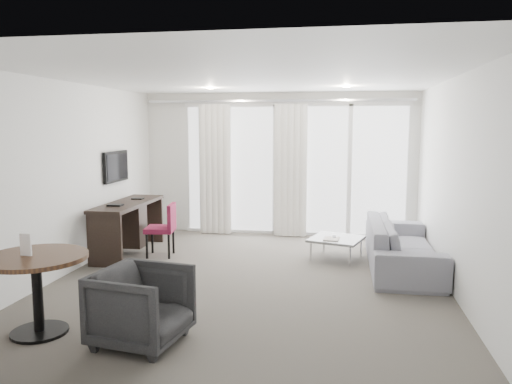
% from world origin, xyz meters
% --- Properties ---
extents(floor, '(5.00, 6.00, 0.00)m').
position_xyz_m(floor, '(0.00, 0.00, 0.00)').
color(floor, '#565048').
rests_on(floor, ground).
extents(ceiling, '(5.00, 6.00, 0.00)m').
position_xyz_m(ceiling, '(0.00, 0.00, 2.60)').
color(ceiling, white).
rests_on(ceiling, ground).
extents(wall_left, '(0.00, 6.00, 2.60)m').
position_xyz_m(wall_left, '(-2.50, 0.00, 1.30)').
color(wall_left, silver).
rests_on(wall_left, ground).
extents(wall_right, '(0.00, 6.00, 2.60)m').
position_xyz_m(wall_right, '(2.50, 0.00, 1.30)').
color(wall_right, silver).
rests_on(wall_right, ground).
extents(wall_front, '(5.00, 0.00, 2.60)m').
position_xyz_m(wall_front, '(0.00, -3.00, 1.30)').
color(wall_front, silver).
rests_on(wall_front, ground).
extents(window_panel, '(4.00, 0.02, 2.38)m').
position_xyz_m(window_panel, '(0.30, 2.98, 1.20)').
color(window_panel, white).
rests_on(window_panel, ground).
extents(window_frame, '(4.10, 0.06, 2.44)m').
position_xyz_m(window_frame, '(0.30, 2.97, 1.20)').
color(window_frame, white).
rests_on(window_frame, ground).
extents(curtain_left, '(0.60, 0.20, 2.38)m').
position_xyz_m(curtain_left, '(-1.15, 2.82, 1.20)').
color(curtain_left, white).
rests_on(curtain_left, ground).
extents(curtain_right, '(0.60, 0.20, 2.38)m').
position_xyz_m(curtain_right, '(0.25, 2.82, 1.20)').
color(curtain_right, white).
rests_on(curtain_right, ground).
extents(curtain_track, '(4.80, 0.04, 0.04)m').
position_xyz_m(curtain_track, '(0.00, 2.82, 2.45)').
color(curtain_track, '#B2B2B7').
rests_on(curtain_track, ceiling).
extents(downlight_a, '(0.12, 0.12, 0.02)m').
position_xyz_m(downlight_a, '(-0.90, 1.60, 2.59)').
color(downlight_a, '#FFE0B2').
rests_on(downlight_a, ceiling).
extents(downlight_b, '(0.12, 0.12, 0.02)m').
position_xyz_m(downlight_b, '(1.20, 1.60, 2.59)').
color(downlight_b, '#FFE0B2').
rests_on(downlight_b, ceiling).
extents(desk, '(0.54, 1.73, 0.81)m').
position_xyz_m(desk, '(-2.14, 1.15, 0.41)').
color(desk, black).
rests_on(desk, floor).
extents(tv, '(0.05, 0.80, 0.50)m').
position_xyz_m(tv, '(-2.46, 1.45, 1.35)').
color(tv, black).
rests_on(tv, wall_left).
extents(desk_chair, '(0.50, 0.48, 0.82)m').
position_xyz_m(desk_chair, '(-1.59, 1.08, 0.41)').
color(desk_chair, maroon).
rests_on(desk_chair, floor).
extents(round_table, '(1.19, 1.19, 0.78)m').
position_xyz_m(round_table, '(-1.71, -1.90, 0.39)').
color(round_table, '#3C2415').
rests_on(round_table, floor).
extents(menu_card, '(0.12, 0.03, 0.21)m').
position_xyz_m(menu_card, '(-1.79, -1.93, 0.72)').
color(menu_card, white).
rests_on(menu_card, round_table).
extents(tub_armchair, '(0.89, 0.88, 0.71)m').
position_xyz_m(tub_armchair, '(-0.63, -1.95, 0.36)').
color(tub_armchair, '#252526').
rests_on(tub_armchair, floor).
extents(coffee_table, '(0.91, 0.91, 0.33)m').
position_xyz_m(coffee_table, '(1.11, 1.36, 0.16)').
color(coffee_table, gray).
rests_on(coffee_table, floor).
extents(remote, '(0.06, 0.17, 0.02)m').
position_xyz_m(remote, '(1.07, 1.36, 0.36)').
color(remote, black).
rests_on(remote, coffee_table).
extents(magazine, '(0.25, 0.31, 0.02)m').
position_xyz_m(magazine, '(1.03, 1.23, 0.36)').
color(magazine, gray).
rests_on(magazine, coffee_table).
extents(sofa, '(0.91, 2.32, 0.68)m').
position_xyz_m(sofa, '(2.03, 1.01, 0.34)').
color(sofa, slate).
rests_on(sofa, floor).
extents(terrace_slab, '(5.60, 3.00, 0.12)m').
position_xyz_m(terrace_slab, '(0.30, 4.50, -0.06)').
color(terrace_slab, '#4D4D50').
rests_on(terrace_slab, ground).
extents(rattan_chair_a, '(0.56, 0.56, 0.79)m').
position_xyz_m(rattan_chair_a, '(1.36, 3.73, 0.39)').
color(rattan_chair_a, '#4D3224').
rests_on(rattan_chair_a, terrace_slab).
extents(rattan_chair_b, '(0.68, 0.68, 0.81)m').
position_xyz_m(rattan_chair_b, '(2.25, 4.28, 0.41)').
color(rattan_chair_b, '#4D3224').
rests_on(rattan_chair_b, terrace_slab).
extents(rattan_table, '(0.63, 0.63, 0.51)m').
position_xyz_m(rattan_table, '(1.04, 3.78, 0.25)').
color(rattan_table, '#4D3224').
rests_on(rattan_table, terrace_slab).
extents(balustrade, '(5.50, 0.06, 1.05)m').
position_xyz_m(balustrade, '(0.30, 5.95, 0.50)').
color(balustrade, '#B2B2B7').
rests_on(balustrade, terrace_slab).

